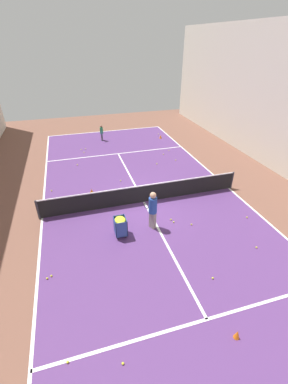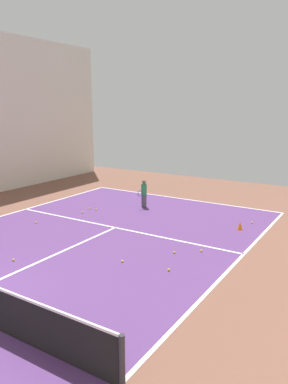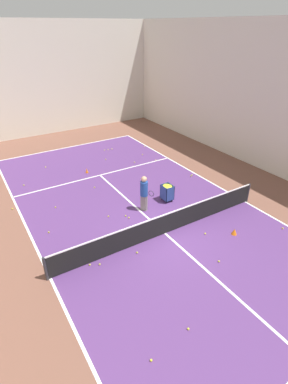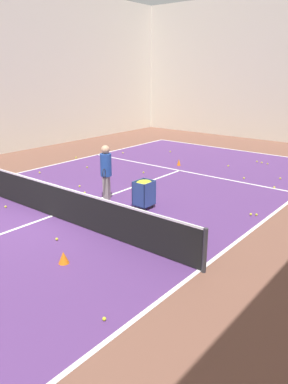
{
  "view_description": "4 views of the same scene",
  "coord_description": "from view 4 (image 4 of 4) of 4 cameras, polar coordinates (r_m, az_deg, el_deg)",
  "views": [
    {
      "loc": [
        3.09,
        10.52,
        7.19
      ],
      "look_at": [
        0.0,
        0.0,
        0.6
      ],
      "focal_mm": 24.0,
      "sensor_mm": 36.0,
      "label": 1
    },
    {
      "loc": [
        -8.07,
        4.2,
        4.46
      ],
      "look_at": [
        0.68,
        -9.8,
        0.69
      ],
      "focal_mm": 35.0,
      "sensor_mm": 36.0,
      "label": 2
    },
    {
      "loc": [
        -6.19,
        -8.26,
        7.8
      ],
      "look_at": [
        0.22,
        2.05,
        0.99
      ],
      "focal_mm": 28.0,
      "sensor_mm": 36.0,
      "label": 3
    },
    {
      "loc": [
        8.42,
        -6.18,
        4.03
      ],
      "look_at": [
        1.66,
        2.19,
        0.52
      ],
      "focal_mm": 35.0,
      "sensor_mm": 36.0,
      "label": 4
    }
  ],
  "objects": [
    {
      "name": "tennis_ball_6",
      "position": [
        13.72,
        -9.79,
        0.88
      ],
      "size": [
        0.07,
        0.07,
        0.07
      ],
      "primitive_type": "sphere",
      "color": "yellow",
      "rests_on": "ground"
    },
    {
      "name": "tennis_ball_34",
      "position": [
        16.85,
        12.71,
        3.92
      ],
      "size": [
        0.07,
        0.07,
        0.07
      ],
      "primitive_type": "sphere",
      "color": "yellow",
      "rests_on": "ground"
    },
    {
      "name": "court_playing_area",
      "position": [
        11.19,
        -13.83,
        -3.57
      ],
      "size": [
        9.87,
        24.17,
        0.0
      ],
      "color": "#563370",
      "rests_on": "ground"
    },
    {
      "name": "tennis_ball_18",
      "position": [
        12.26,
        -20.34,
        -2.11
      ],
      "size": [
        0.07,
        0.07,
        0.07
      ],
      "primitive_type": "sphere",
      "color": "yellow",
      "rests_on": "ground"
    },
    {
      "name": "tennis_ball_3",
      "position": [
        9.6,
        -13.16,
        -6.99
      ],
      "size": [
        0.07,
        0.07,
        0.07
      ],
      "primitive_type": "sphere",
      "color": "yellow",
      "rests_on": "ground"
    },
    {
      "name": "tennis_ball_9",
      "position": [
        15.05,
        14.98,
        2.06
      ],
      "size": [
        0.07,
        0.07,
        0.07
      ],
      "primitive_type": "sphere",
      "color": "yellow",
      "rests_on": "ground"
    },
    {
      "name": "tennis_ball_29",
      "position": [
        17.99,
        16.83,
        4.47
      ],
      "size": [
        0.07,
        0.07,
        0.07
      ],
      "primitive_type": "sphere",
      "color": "yellow",
      "rests_on": "ground"
    },
    {
      "name": "tennis_ball_10",
      "position": [
        15.44,
        20.05,
        1.97
      ],
      "size": [
        0.07,
        0.07,
        0.07
      ],
      "primitive_type": "sphere",
      "color": "yellow",
      "rests_on": "ground"
    },
    {
      "name": "tennis_ball_8",
      "position": [
        6.69,
        -6.08,
        -18.66
      ],
      "size": [
        0.07,
        0.07,
        0.07
      ],
      "primitive_type": "sphere",
      "color": "yellow",
      "rests_on": "ground"
    },
    {
      "name": "tennis_ball_7",
      "position": [
        14.19,
        19.23,
        0.69
      ],
      "size": [
        0.07,
        0.07,
        0.07
      ],
      "primitive_type": "sphere",
      "color": "yellow",
      "rests_on": "ground"
    },
    {
      "name": "line_centre_service",
      "position": [
        11.19,
        -13.83,
        -3.55
      ],
      "size": [
        0.1,
        13.3,
        0.0
      ],
      "primitive_type": "cube",
      "color": "white",
      "rests_on": "ground"
    },
    {
      "name": "line_baseline_far",
      "position": [
        20.51,
        13.97,
        6.22
      ],
      "size": [
        9.87,
        0.1,
        0.0
      ],
      "primitive_type": "cube",
      "color": "white",
      "rests_on": "ground"
    },
    {
      "name": "tennis_ball_21",
      "position": [
        11.33,
        15.96,
        -3.28
      ],
      "size": [
        0.07,
        0.07,
        0.07
      ],
      "primitive_type": "sphere",
      "color": "yellow",
      "rests_on": "ground"
    },
    {
      "name": "tennis_ball_32",
      "position": [
        15.92,
        -15.62,
        2.87
      ],
      "size": [
        0.07,
        0.07,
        0.07
      ],
      "primitive_type": "sphere",
      "color": "yellow",
      "rests_on": "ground"
    },
    {
      "name": "training_cone_2",
      "position": [
        16.68,
        5.34,
        4.55
      ],
      "size": [
        0.17,
        0.17,
        0.3
      ],
      "primitive_type": "cone",
      "color": "orange",
      "rests_on": "ground"
    },
    {
      "name": "tennis_ball_17",
      "position": [
        16.37,
        -8.67,
        3.75
      ],
      "size": [
        0.07,
        0.07,
        0.07
      ],
      "primitive_type": "sphere",
      "color": "yellow",
      "rests_on": "ground"
    },
    {
      "name": "tennis_ball_14",
      "position": [
        17.85,
        17.51,
        4.3
      ],
      "size": [
        0.07,
        0.07,
        0.07
      ],
      "primitive_type": "sphere",
      "color": "yellow",
      "rests_on": "ground"
    },
    {
      "name": "line_service_far",
      "position": [
        15.86,
        5.46,
        3.29
      ],
      "size": [
        9.87,
        0.1,
        0.0
      ],
      "primitive_type": "cube",
      "color": "white",
      "rests_on": "ground"
    },
    {
      "name": "tennis_ball_25",
      "position": [
        19.11,
        -3.23,
        5.98
      ],
      "size": [
        0.07,
        0.07,
        0.07
      ],
      "primitive_type": "sphere",
      "color": "yellow",
      "rests_on": "ground"
    },
    {
      "name": "ball_cart",
      "position": [
        11.28,
        0.0,
        0.47
      ],
      "size": [
        0.49,
        0.57,
        0.89
      ],
      "color": "#2D478C",
      "rests_on": "ground"
    },
    {
      "name": "ground_plane",
      "position": [
        11.19,
        -13.83,
        -3.58
      ],
      "size": [
        35.93,
        35.93,
        0.0
      ],
      "primitive_type": "plane",
      "color": "brown"
    },
    {
      "name": "tennis_ball_31",
      "position": [
        11.35,
        16.76,
        -3.32
      ],
      "size": [
        0.07,
        0.07,
        0.07
      ],
      "primitive_type": "sphere",
      "color": "yellow",
      "rests_on": "ground"
    },
    {
      "name": "tennis_ball_5",
      "position": [
        15.36,
        -0.08,
        3.01
      ],
      "size": [
        0.07,
        0.07,
        0.07
      ],
      "primitive_type": "sphere",
      "color": "yellow",
      "rests_on": "ground"
    },
    {
      "name": "tennis_ball_22",
      "position": [
        17.71,
        18.31,
        4.12
      ],
      "size": [
        0.07,
        0.07,
        0.07
      ],
      "primitive_type": "sphere",
      "color": "yellow",
      "rests_on": "ground"
    },
    {
      "name": "tennis_net",
      "position": [
        11.02,
        -14.02,
        -1.09
      ],
      "size": [
        10.17,
        0.1,
        0.99
      ],
      "color": "#2D2D33",
      "rests_on": "ground"
    },
    {
      "name": "coach_at_net",
      "position": [
        11.99,
        -5.82,
        3.5
      ],
      "size": [
        0.52,
        0.67,
        1.8
      ],
      "rotation": [
        0.0,
        0.0,
        -1.1
      ],
      "color": "gray",
      "rests_on": "ground"
    },
    {
      "name": "line_sideline_right",
      "position": [
        8.15,
        8.44,
        -11.71
      ],
      "size": [
        0.1,
        24.17,
        0.0
      ],
      "primitive_type": "cube",
      "color": "white",
      "rests_on": "ground"
    },
    {
      "name": "tennis_ball_16",
      "position": [
        10.99,
        -5.13,
        -3.3
      ],
      "size": [
        0.07,
        0.07,
        0.07
      ],
      "primitive_type": "sphere",
      "color": "yellow",
      "rests_on": "ground"
    },
    {
      "name": "training_cone_1",
      "position": [
        8.46,
        -12.16,
        -9.73
      ],
      "size": [
        0.24,
        0.24,
        0.27
      ],
      "primitive_type": "cone",
      "color": "orange",
      "rests_on": "ground"
    },
    {
      "name": "tennis_ball_1",
      "position": [
        12.8,
        -9.54,
        -0.35
      ],
      "size": [
        0.07,
        0.07,
        0.07
      ],
      "primitive_type": "sphere",
      "color": "yellow",
      "rests_on": "ground"
    },
    {
      "name": "tennis_ball_24",
      "position": [
        18.32,
        -10.31,
        5.19
      ],
      "size": [
        0.07,
        0.07,
        0.07
      ],
      "primitive_type": "sphere",
      "color": "yellow",
      "rests_on": "ground"
    },
    {
      "name": "hall_enclosure_far",
      "position": [
        23.76,
        19.05,
        17.31
      ],
      "size": [
        17.63,
        0.15,
        8.2
      ],
      "color": "silver",
      "rests_on": "ground"
    },
    {
      "name": "tennis_ball_30",
      "position": [
        19.42,
        4.02,
        6.16
      ],
      "size": [
        0.07,
        0.07,
        0.07
      ],
      "primitive_type": "sphere",
      "color": "yellow",
      "rests_on": "ground"
    },
    {
      "name": "tennis_ball_0",
      "position": [
        12.97,
        -9.02,
        -0.08
      ],
      "size": [
        0.07,
        0.07,
        0.07
      ],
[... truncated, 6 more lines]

